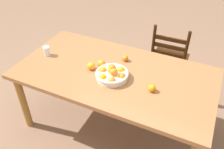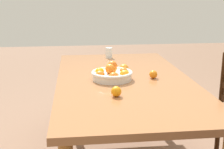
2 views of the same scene
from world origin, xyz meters
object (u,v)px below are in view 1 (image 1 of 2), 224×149
(fruit_bowl, at_px, (112,74))
(drinking_glass, at_px, (47,51))
(dining_table, at_px, (115,78))
(chair_near_window, at_px, (169,60))
(orange_loose_1, at_px, (91,66))
(orange_loose_2, at_px, (152,88))
(orange_loose_3, at_px, (125,58))
(orange_loose_0, at_px, (101,64))

(fruit_bowl, bearing_deg, drinking_glass, 175.48)
(dining_table, relative_size, chair_near_window, 1.97)
(orange_loose_1, bearing_deg, orange_loose_2, -5.18)
(orange_loose_1, height_order, orange_loose_2, orange_loose_1)
(chair_near_window, bearing_deg, drinking_glass, 36.79)
(dining_table, relative_size, orange_loose_2, 28.75)
(orange_loose_3, distance_m, drinking_glass, 0.84)
(dining_table, xyz_separation_m, orange_loose_2, (0.41, -0.12, 0.11))
(fruit_bowl, xyz_separation_m, orange_loose_3, (0.00, 0.32, -0.02))
(dining_table, distance_m, orange_loose_3, 0.25)
(drinking_glass, bearing_deg, fruit_bowl, -4.52)
(orange_loose_1, distance_m, drinking_glass, 0.56)
(fruit_bowl, height_order, orange_loose_2, fruit_bowl)
(orange_loose_2, bearing_deg, chair_near_window, 93.25)
(dining_table, distance_m, orange_loose_0, 0.20)
(orange_loose_2, distance_m, orange_loose_3, 0.52)
(orange_loose_1, bearing_deg, orange_loose_3, 48.90)
(fruit_bowl, xyz_separation_m, drinking_glass, (-0.80, 0.06, 0.00))
(chair_near_window, height_order, orange_loose_1, chair_near_window)
(orange_loose_0, xyz_separation_m, drinking_glass, (-0.63, -0.05, 0.01))
(fruit_bowl, distance_m, drinking_glass, 0.80)
(dining_table, xyz_separation_m, chair_near_window, (0.36, 0.86, -0.21))
(orange_loose_0, xyz_separation_m, orange_loose_2, (0.57, -0.14, -0.01))
(orange_loose_2, bearing_deg, fruit_bowl, 177.24)
(fruit_bowl, height_order, drinking_glass, fruit_bowl)
(orange_loose_1, height_order, orange_loose_3, orange_loose_1)
(fruit_bowl, distance_m, orange_loose_2, 0.40)
(orange_loose_3, bearing_deg, orange_loose_1, -131.10)
(dining_table, bearing_deg, orange_loose_3, 85.12)
(orange_loose_1, distance_m, orange_loose_3, 0.37)
(orange_loose_1, xyz_separation_m, orange_loose_3, (0.24, 0.28, -0.01))
(orange_loose_2, distance_m, drinking_glass, 1.20)
(dining_table, height_order, drinking_glass, drinking_glass)
(orange_loose_3, bearing_deg, chair_near_window, 61.81)
(orange_loose_1, xyz_separation_m, drinking_glass, (-0.56, 0.02, 0.01))
(fruit_bowl, height_order, orange_loose_0, fruit_bowl)
(orange_loose_0, height_order, orange_loose_1, same)
(chair_near_window, xyz_separation_m, orange_loose_2, (0.06, -0.97, 0.32))
(dining_table, distance_m, chair_near_window, 0.95)
(drinking_glass, bearing_deg, dining_table, 2.43)
(orange_loose_1, bearing_deg, orange_loose_0, 48.29)
(chair_near_window, height_order, orange_loose_0, chair_near_window)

